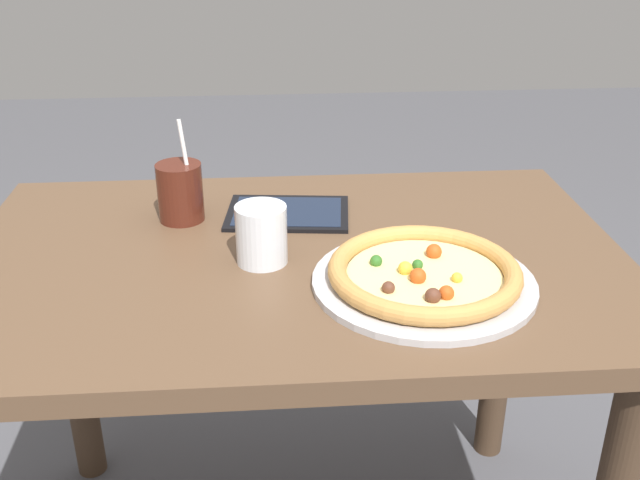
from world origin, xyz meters
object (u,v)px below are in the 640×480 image
object	(u,v)px
pizza_near	(424,275)
tablet	(288,213)
water_cup_clear	(262,234)
drink_cup_colored	(180,192)

from	to	relation	value
pizza_near	tablet	xyz separation A→B (m)	(-0.21, 0.31, -0.02)
pizza_near	water_cup_clear	distance (m)	0.29
water_cup_clear	tablet	distance (m)	0.21
water_cup_clear	tablet	size ratio (longest dim) A/B	0.41
pizza_near	tablet	bearing A→B (deg)	124.74
pizza_near	tablet	world-z (taller)	pizza_near
pizza_near	water_cup_clear	size ratio (longest dim) A/B	3.53
pizza_near	drink_cup_colored	size ratio (longest dim) A/B	1.82
tablet	water_cup_clear	bearing A→B (deg)	-104.50
drink_cup_colored	tablet	size ratio (longest dim) A/B	0.79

